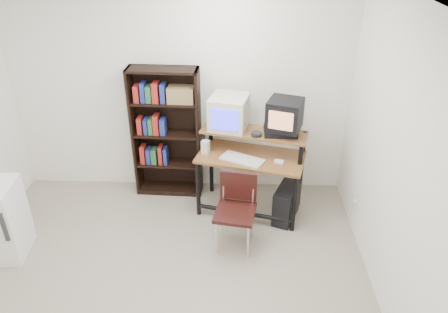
{
  "coord_description": "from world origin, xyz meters",
  "views": [
    {
      "loc": [
        0.68,
        -2.81,
        3.13
      ],
      "look_at": [
        0.56,
        1.1,
        0.92
      ],
      "focal_mm": 35.0,
      "sensor_mm": 36.0,
      "label": 1
    }
  ],
  "objects_px": {
    "school_chair": "(236,204)",
    "bookshelf": "(167,131)",
    "crt_tv": "(285,115)",
    "pc_tower": "(286,203)",
    "crt_monitor": "(229,113)",
    "computer_desk": "(251,159)"
  },
  "relations": [
    {
      "from": "bookshelf",
      "to": "computer_desk",
      "type": "bearing_deg",
      "value": -18.09
    },
    {
      "from": "computer_desk",
      "to": "school_chair",
      "type": "distance_m",
      "value": 0.66
    },
    {
      "from": "school_chair",
      "to": "pc_tower",
      "type": "bearing_deg",
      "value": 46.66
    },
    {
      "from": "computer_desk",
      "to": "pc_tower",
      "type": "distance_m",
      "value": 0.65
    },
    {
      "from": "crt_tv",
      "to": "pc_tower",
      "type": "relative_size",
      "value": 0.98
    },
    {
      "from": "computer_desk",
      "to": "school_chair",
      "type": "relative_size",
      "value": 1.6
    },
    {
      "from": "computer_desk",
      "to": "pc_tower",
      "type": "xyz_separation_m",
      "value": [
        0.41,
        -0.17,
        -0.48
      ]
    },
    {
      "from": "computer_desk",
      "to": "crt_monitor",
      "type": "bearing_deg",
      "value": 157.08
    },
    {
      "from": "pc_tower",
      "to": "bookshelf",
      "type": "bearing_deg",
      "value": -179.06
    },
    {
      "from": "bookshelf",
      "to": "crt_monitor",
      "type": "bearing_deg",
      "value": -11.35
    },
    {
      "from": "crt_monitor",
      "to": "bookshelf",
      "type": "relative_size",
      "value": 0.3
    },
    {
      "from": "pc_tower",
      "to": "school_chair",
      "type": "distance_m",
      "value": 0.78
    },
    {
      "from": "crt_monitor",
      "to": "computer_desk",
      "type": "bearing_deg",
      "value": -24.09
    },
    {
      "from": "crt_tv",
      "to": "pc_tower",
      "type": "bearing_deg",
      "value": -53.46
    },
    {
      "from": "crt_monitor",
      "to": "school_chair",
      "type": "height_order",
      "value": "crt_monitor"
    },
    {
      "from": "crt_monitor",
      "to": "crt_tv",
      "type": "relative_size",
      "value": 1.09
    },
    {
      "from": "crt_tv",
      "to": "bookshelf",
      "type": "relative_size",
      "value": 0.27
    },
    {
      "from": "crt_tv",
      "to": "school_chair",
      "type": "xyz_separation_m",
      "value": [
        -0.51,
        -0.65,
        -0.72
      ]
    },
    {
      "from": "computer_desk",
      "to": "school_chair",
      "type": "xyz_separation_m",
      "value": [
        -0.16,
        -0.61,
        -0.19
      ]
    },
    {
      "from": "school_chair",
      "to": "bookshelf",
      "type": "xyz_separation_m",
      "value": [
        -0.84,
        0.99,
        0.34
      ]
    },
    {
      "from": "bookshelf",
      "to": "crt_tv",
      "type": "bearing_deg",
      "value": -11.56
    },
    {
      "from": "crt_monitor",
      "to": "school_chair",
      "type": "distance_m",
      "value": 1.05
    }
  ]
}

